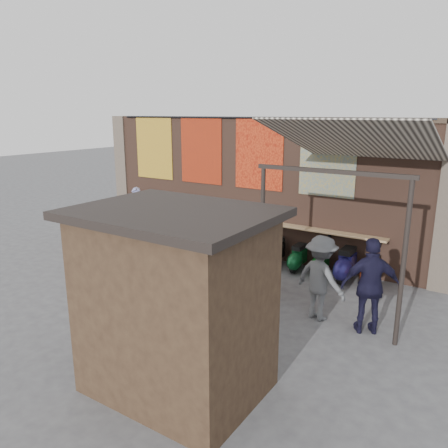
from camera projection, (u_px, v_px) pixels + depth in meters
name	position (u px, v px, depth m)	size (l,w,h in m)	color
ground	(199.00, 280.00, 11.09)	(70.00, 70.00, 0.00)	#474749
brick_wall	(253.00, 187.00, 12.78)	(10.00, 0.40, 4.00)	brown
pier_left	(126.00, 174.00, 15.54)	(0.50, 0.50, 4.00)	#4C4238
eating_counter	(246.00, 219.00, 12.70)	(8.00, 0.32, 0.05)	#9E7A51
shelf_box	(262.00, 217.00, 12.35)	(0.56, 0.31, 0.24)	white
tapestry_redgold	(154.00, 148.00, 14.26)	(1.50, 0.02, 2.00)	maroon
tapestry_sun	(201.00, 150.00, 13.25)	(1.50, 0.02, 2.00)	#F7380E
tapestry_orange	(259.00, 154.00, 12.19)	(1.50, 0.02, 2.00)	#BE3C17
tapestry_multi	(328.00, 158.00, 11.13)	(1.50, 0.02, 2.00)	#245386
hang_rail	(250.00, 118.00, 12.10)	(0.06, 0.06, 9.50)	black
scooter_stool_0	(169.00, 231.00, 14.00)	(0.40, 0.88, 0.83)	#A21535
scooter_stool_1	(186.00, 234.00, 13.70)	(0.40, 0.88, 0.84)	#161953
scooter_stool_2	(201.00, 238.00, 13.35)	(0.37, 0.82, 0.78)	navy
scooter_stool_3	(220.00, 243.00, 13.05)	(0.33, 0.73, 0.69)	black
scooter_stool_4	(236.00, 244.00, 12.71)	(0.37, 0.82, 0.78)	#9B210B
scooter_stool_5	(254.00, 248.00, 12.36)	(0.37, 0.81, 0.77)	#19643C
scooter_stool_6	(275.00, 253.00, 11.96)	(0.37, 0.83, 0.78)	black
scooter_stool_7	(298.00, 258.00, 11.65)	(0.33, 0.74, 0.70)	#0F4B24
scooter_stool_8	(320.00, 262.00, 11.34)	(0.33, 0.72, 0.69)	#0D601A
scooter_stool_9	(346.00, 265.00, 10.92)	(0.40, 0.88, 0.84)	navy
scooter_stool_10	(371.00, 271.00, 10.66)	(0.34, 0.75, 0.71)	#8E2E0C
diner_left	(137.00, 213.00, 14.44)	(0.64, 0.42, 1.75)	#777BAD
diner_right	(168.00, 223.00, 13.15)	(0.88, 0.68, 1.81)	#2F2529
shopper_navy	(371.00, 286.00, 8.23)	(1.11, 0.46, 1.89)	black
shopper_grey	(320.00, 278.00, 8.81)	(1.14, 0.65, 1.76)	#57595C
shopper_tan	(262.00, 259.00, 10.17)	(0.80, 0.52, 1.63)	#91675C
market_stall	(176.00, 307.00, 6.43)	(2.49, 1.87, 2.70)	black
stall_roof	(173.00, 213.00, 6.08)	(2.79, 2.15, 0.12)	black
stall_sign	(213.00, 250.00, 7.07)	(1.20, 0.04, 0.50)	gold
stall_shelf	(213.00, 306.00, 7.31)	(2.07, 0.10, 0.06)	#473321
awning_canvas	(358.00, 141.00, 9.07)	(3.20, 3.40, 0.03)	beige
awning_ledger	(379.00, 120.00, 10.26)	(3.30, 0.08, 0.12)	#33261C
awning_header	(331.00, 171.00, 7.98)	(3.00, 0.08, 0.08)	black
awning_post_left	(262.00, 240.00, 9.10)	(0.09, 0.09, 3.10)	black
awning_post_right	(403.00, 265.00, 7.61)	(0.09, 0.09, 3.10)	black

